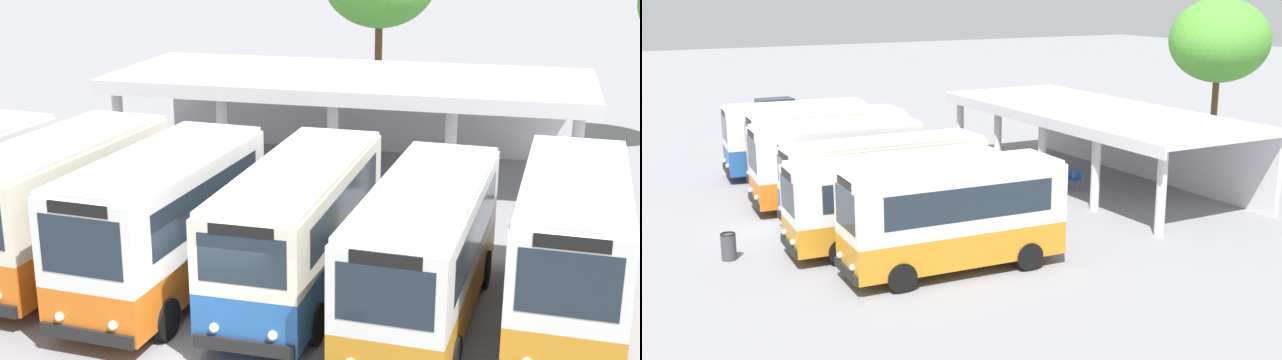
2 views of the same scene
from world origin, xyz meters
TOP-DOWN VIEW (x-y plane):
  - city_bus_second_in_row at (-5.15, 3.49)m, footprint 2.84×6.93m
  - city_bus_middle_cream at (-2.15, 2.80)m, footprint 2.72×6.86m
  - city_bus_fourth_amber at (0.85, 3.63)m, footprint 2.43×7.75m
  - city_bus_fifth_blue at (3.84, 2.82)m, footprint 2.60×7.66m
  - city_bus_far_end_green at (6.84, 3.35)m, footprint 2.52×7.07m
  - terminal_canopy at (-0.27, 14.80)m, footprint 16.22×6.44m
  - waiting_chair_end_by_column at (-0.75, 12.78)m, footprint 0.45×0.45m
  - waiting_chair_second_from_end at (-0.15, 12.73)m, footprint 0.45×0.45m
  - waiting_chair_middle_seat at (0.45, 12.78)m, footprint 0.45×0.45m

SIDE VIEW (x-z plane):
  - waiting_chair_end_by_column at x=-0.75m, z-range 0.09..0.95m
  - waiting_chair_second_from_end at x=-0.15m, z-range 0.09..0.95m
  - waiting_chair_middle_seat at x=0.45m, z-range 0.09..0.95m
  - city_bus_fourth_amber at x=0.85m, z-range 0.17..3.29m
  - city_bus_fifth_blue at x=3.84m, z-range 0.17..3.29m
  - city_bus_second_in_row at x=-5.15m, z-range 0.17..3.55m
  - city_bus_middle_cream at x=-2.15m, z-range 0.17..3.56m
  - city_bus_far_end_green at x=6.84m, z-range 0.17..3.58m
  - terminal_canopy at x=-0.27m, z-range 0.98..4.38m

